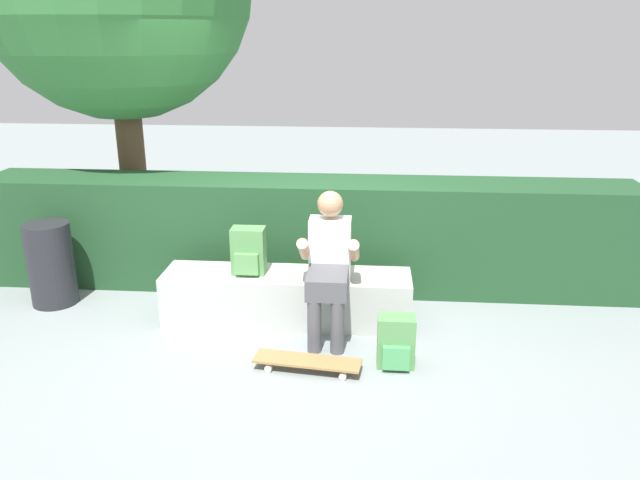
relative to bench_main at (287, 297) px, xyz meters
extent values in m
plane|color=gray|center=(0.00, -0.37, -0.22)|extent=(24.00, 24.00, 0.00)
cube|color=#AEB1AB|center=(0.00, 0.00, 0.00)|extent=(2.12, 0.49, 0.44)
cube|color=white|center=(0.38, -0.07, 0.48)|extent=(0.34, 0.22, 0.52)
sphere|color=tan|center=(0.38, -0.07, 0.86)|extent=(0.21, 0.21, 0.21)
cube|color=#4C4C51|center=(0.38, -0.38, 0.30)|extent=(0.32, 0.40, 0.17)
cylinder|color=#4C4C51|center=(0.29, -0.53, 0.00)|extent=(0.11, 0.11, 0.44)
cylinder|color=#4C4C51|center=(0.47, -0.53, 0.00)|extent=(0.11, 0.11, 0.44)
cylinder|color=tan|center=(0.18, -0.21, 0.52)|extent=(0.09, 0.33, 0.27)
cylinder|color=tan|center=(0.58, -0.21, 0.52)|extent=(0.09, 0.33, 0.27)
cube|color=olive|center=(0.26, -0.83, -0.14)|extent=(0.82, 0.30, 0.02)
cylinder|color=silver|center=(0.55, -0.79, -0.19)|extent=(0.06, 0.04, 0.05)
cylinder|color=silver|center=(0.53, -0.94, -0.19)|extent=(0.06, 0.04, 0.05)
cylinder|color=silver|center=(-0.01, -0.72, -0.19)|extent=(0.06, 0.04, 0.05)
cylinder|color=silver|center=(-0.03, -0.87, -0.19)|extent=(0.06, 0.04, 0.05)
cube|color=#51894C|center=(-0.32, 0.00, 0.42)|extent=(0.28, 0.18, 0.40)
cube|color=#589251|center=(-0.32, -0.11, 0.34)|extent=(0.20, 0.05, 0.18)
cube|color=#51894C|center=(0.91, -0.69, -0.02)|extent=(0.28, 0.18, 0.40)
cube|color=#479A56|center=(0.91, -0.81, -0.10)|extent=(0.20, 0.05, 0.18)
cube|color=#1E4424|center=(0.08, 0.85, 0.31)|extent=(6.26, 0.67, 1.06)
cylinder|color=brown|center=(-1.89, 1.58, 0.98)|extent=(0.28, 0.28, 2.41)
cylinder|color=#232328|center=(-2.20, 0.20, 0.17)|extent=(0.41, 0.41, 0.77)
camera|label=1|loc=(0.68, -4.88, 2.18)|focal=34.77mm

